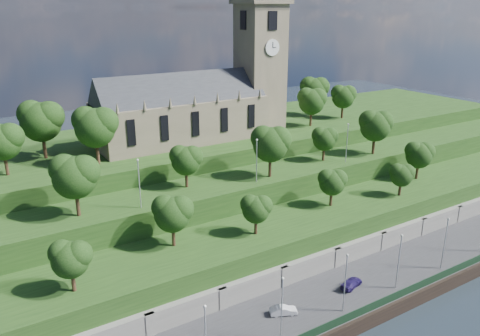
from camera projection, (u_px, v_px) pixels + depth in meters
ground at (367, 329)px, 60.41m from camera, size 320.00×320.00×0.00m
promenade at (335, 299)px, 64.91m from camera, size 160.00×12.00×2.00m
quay_wall at (368, 322)px, 60.01m from camera, size 160.00×0.50×2.20m
fence at (365, 310)px, 60.04m from camera, size 160.00×0.10×1.20m
retaining_wall at (308, 270)px, 69.22m from camera, size 160.00×2.10×5.00m
embankment_lower at (284, 245)px, 73.58m from camera, size 160.00×12.00×8.00m
embankment_upper at (246, 209)px, 81.78m from camera, size 160.00×10.00×12.00m
hilltop at (193, 168)px, 98.17m from camera, size 160.00×32.00×15.00m
church at (203, 99)px, 90.45m from camera, size 38.60×12.35×27.60m
trees_lower at (294, 190)px, 72.10m from camera, size 70.51×8.68×7.48m
trees_upper at (256, 145)px, 77.57m from camera, size 63.06×8.31×8.91m
trees_hilltop at (189, 110)px, 87.96m from camera, size 76.91×16.27×9.95m
lamp_posts_promenade at (345, 279)px, 59.21m from camera, size 60.36×0.36×8.37m
lamp_posts_upper at (257, 157)px, 76.01m from camera, size 40.36×0.36×7.40m
car_middle at (283, 310)px, 59.92m from camera, size 3.76×2.55×1.17m
car_right at (351, 283)px, 65.85m from camera, size 4.38×2.68×1.18m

